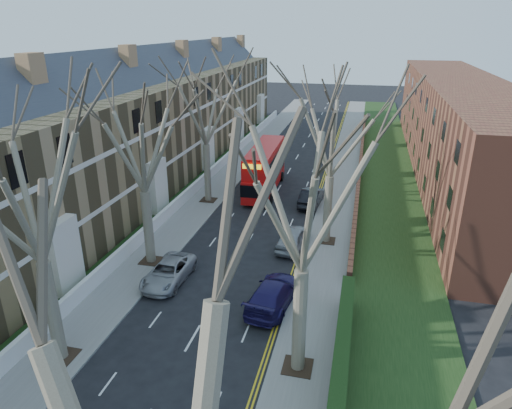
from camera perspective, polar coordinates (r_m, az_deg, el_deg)
The scene contains 16 objects.
pavement_left at distance 52.53m, azimuth -2.33°, elevation 4.73°, with size 3.00×102.00×0.12m, color slate.
pavement_right at distance 50.71m, azimuth 10.86°, elevation 3.73°, with size 3.00×102.00×0.12m, color slate.
terrace_left at distance 46.72m, azimuth -14.35°, elevation 8.87°, with size 9.70×78.00×13.60m.
flats_right at distance 54.19m, azimuth 23.80°, elevation 8.82°, with size 13.97×54.00×10.00m.
front_wall_left at distance 45.63m, azimuth -7.07°, elevation 2.67°, with size 0.30×78.00×1.00m.
grass_verge_right at distance 50.72m, azimuth 15.94°, elevation 3.38°, with size 6.00×102.00×0.06m.
tree_left_mid at distance 21.24m, azimuth -26.83°, elevation 3.47°, with size 10.50×10.50×14.71m.
tree_left_far at distance 29.35m, azimuth -14.44°, elevation 8.98°, with size 10.15×10.15×14.22m.
tree_left_dist at distance 40.11m, azimuth -6.49°, elevation 13.24°, with size 10.50×10.50×14.71m.
tree_right_mid at distance 18.38m, azimuth 6.20°, elevation 3.18°, with size 10.50×10.50×14.71m.
tree_right_far at distance 31.98m, azimuth 9.63°, elevation 10.36°, with size 10.15×10.15×14.22m.
double_decker_bus at distance 44.43m, azimuth 1.10°, elevation 4.37°, with size 2.88×10.42×4.35m.
car_left_far at distance 29.78m, azimuth -10.88°, elevation -8.30°, with size 2.22×4.82×1.34m, color #9A9B9F.
car_right_near at distance 26.97m, azimuth 2.17°, elevation -11.06°, with size 2.16×5.32×1.55m, color #1C154B.
car_right_mid at distance 33.56m, azimuth 4.69°, elevation -4.14°, with size 1.83×4.55×1.55m, color gray.
car_right_far at distance 41.52m, azimuth 6.94°, elevation 0.96°, with size 1.65×4.72×1.55m, color black.
Camera 1 is at (7.83, -9.32, 15.35)m, focal length 32.00 mm.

